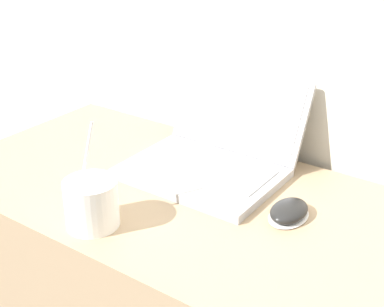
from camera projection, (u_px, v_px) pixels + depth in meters
laptop at (214, 152)px, 1.24m from camera, size 0.34×0.33×0.20m
drink_cup at (91, 202)px, 1.02m from camera, size 0.10×0.10×0.21m
computer_mouse at (289, 212)px, 1.06m from camera, size 0.07×0.11×0.03m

